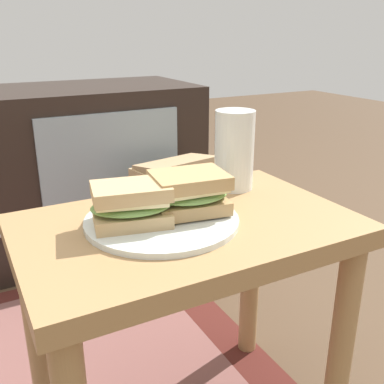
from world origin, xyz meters
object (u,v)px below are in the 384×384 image
sandwich_back (189,192)px  paper_bag (177,223)px  tv_cabinet (61,171)px  plate (162,220)px  sandwich_front (131,204)px  beer_glass (234,152)px

sandwich_back → paper_bag: (0.23, 0.52, -0.31)m
sandwich_back → tv_cabinet: bearing=91.3°
plate → paper_bag: (0.28, 0.52, -0.27)m
plate → sandwich_front: size_ratio=1.76×
tv_cabinet → sandwich_back: (0.02, -0.94, 0.22)m
plate → sandwich_back: (0.05, -0.00, 0.04)m
beer_glass → sandwich_front: bearing=-159.9°
paper_bag → sandwich_front: bearing=-122.7°
sandwich_front → paper_bag: (0.34, 0.52, -0.31)m
tv_cabinet → plate: (-0.03, -0.94, 0.17)m
paper_bag → sandwich_back: bearing=-114.0°
tv_cabinet → sandwich_back: bearing=-88.7°
sandwich_front → paper_bag: size_ratio=0.36×
sandwich_front → plate: bearing=-1.1°
plate → sandwich_front: bearing=178.9°
tv_cabinet → beer_glass: bearing=-78.5°
tv_cabinet → paper_bag: tv_cabinet is taller
sandwich_front → beer_glass: bearing=20.1°
beer_glass → paper_bag: (0.08, 0.43, -0.34)m
tv_cabinet → plate: bearing=-91.9°
tv_cabinet → sandwich_back: tv_cabinet is taller
plate → tv_cabinet: bearing=88.1°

